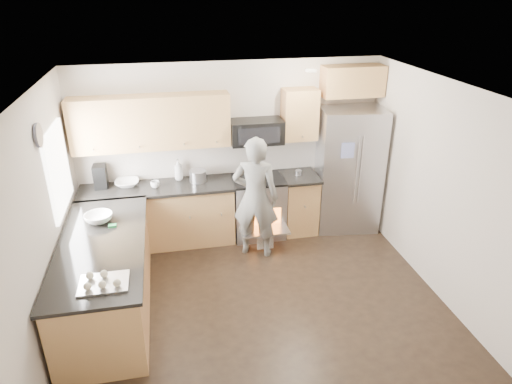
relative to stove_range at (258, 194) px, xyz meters
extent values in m
plane|color=black|center=(-0.35, -1.69, -0.68)|extent=(4.50, 4.50, 0.00)
cube|color=beige|center=(-0.35, 0.31, 0.62)|extent=(4.50, 0.04, 2.60)
cube|color=beige|center=(-0.35, -3.69, 0.62)|extent=(4.50, 0.04, 2.60)
cube|color=beige|center=(-2.60, -1.69, 0.62)|extent=(0.04, 4.00, 2.60)
cube|color=beige|center=(1.90, -1.69, 0.62)|extent=(0.04, 4.00, 2.60)
cube|color=white|center=(-0.35, -1.69, 1.92)|extent=(4.50, 4.00, 0.04)
cube|color=white|center=(-2.58, -0.69, 0.87)|extent=(0.04, 1.00, 1.00)
cylinder|color=#FDEDCB|center=(0.55, -0.59, 1.91)|extent=(0.14, 0.14, 0.02)
cylinder|color=#474754|center=(-2.57, -1.24, 1.47)|extent=(0.03, 0.26, 0.26)
cube|color=#B57748|center=(-1.48, 0.01, -0.24)|extent=(2.15, 0.60, 0.87)
cube|color=black|center=(-1.48, 0.00, 0.23)|extent=(2.19, 0.64, 0.04)
cube|color=#B57748|center=(0.65, 0.01, -0.24)|extent=(0.50, 0.60, 0.87)
cube|color=black|center=(0.65, 0.00, 0.23)|extent=(0.54, 0.64, 0.04)
cube|color=#B57748|center=(-1.47, 0.14, 1.15)|extent=(2.16, 0.33, 0.74)
cube|color=#B57748|center=(0.65, 0.14, 1.15)|extent=(0.50, 0.33, 0.74)
cube|color=#B57748|center=(1.43, 0.14, 1.60)|extent=(0.90, 0.33, 0.44)
imported|color=silver|center=(-1.89, 0.12, 0.29)|extent=(0.34, 0.34, 0.08)
imported|color=white|center=(-1.15, 0.21, 0.41)|extent=(0.12, 0.12, 0.32)
imported|color=white|center=(-1.49, -0.03, 0.30)|extent=(0.13, 0.13, 0.10)
cylinder|color=#B7B7BC|center=(-0.88, 0.08, 0.33)|extent=(0.25, 0.25, 0.17)
cube|color=black|center=(-2.24, 0.14, 0.41)|extent=(0.18, 0.21, 0.33)
cylinder|color=#B7B7BC|center=(0.63, 0.01, 0.29)|extent=(0.10, 0.10, 0.08)
cube|color=#B57748|center=(-2.10, -1.44, -0.24)|extent=(0.90, 2.30, 0.87)
cube|color=black|center=(-2.10, -1.44, 0.23)|extent=(0.96, 2.36, 0.04)
imported|color=white|center=(-2.17, -0.93, 0.30)|extent=(0.33, 0.33, 0.10)
cube|color=green|center=(-2.00, -1.09, 0.26)|extent=(0.09, 0.06, 0.03)
cube|color=#B7B7BC|center=(-1.99, -2.26, 0.30)|extent=(0.47, 0.36, 0.10)
cube|color=#B7B7BC|center=(0.00, -0.01, -0.23)|extent=(0.76, 0.62, 0.90)
cube|color=black|center=(0.00, -0.01, 0.24)|extent=(0.76, 0.60, 0.03)
cube|color=orange|center=(0.00, -0.33, -0.28)|extent=(0.56, 0.02, 0.34)
cube|color=#B7B7BC|center=(0.00, -0.49, -0.36)|extent=(0.70, 0.34, 0.03)
cube|color=silver|center=(0.00, -0.54, -0.50)|extent=(0.24, 0.03, 0.28)
cube|color=black|center=(0.00, 0.11, 0.94)|extent=(0.76, 0.40, 0.34)
cube|color=#B7B7BC|center=(1.42, 0.01, 0.28)|extent=(1.02, 0.84, 1.92)
cylinder|color=#B7B7BC|center=(1.39, -0.37, 0.42)|extent=(0.02, 0.02, 1.04)
cylinder|color=#B7B7BC|center=(1.45, -0.37, 0.42)|extent=(0.02, 0.02, 1.04)
cube|color=#FF93DA|center=(1.63, -0.36, 0.21)|extent=(0.25, 0.04, 0.31)
cube|color=#8F9CE6|center=(1.23, -0.36, 0.73)|extent=(0.19, 0.03, 0.23)
imported|color=slate|center=(-0.15, -0.55, 0.20)|extent=(0.75, 0.63, 1.76)
camera|label=1|loc=(-1.27, -6.11, 2.91)|focal=32.00mm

